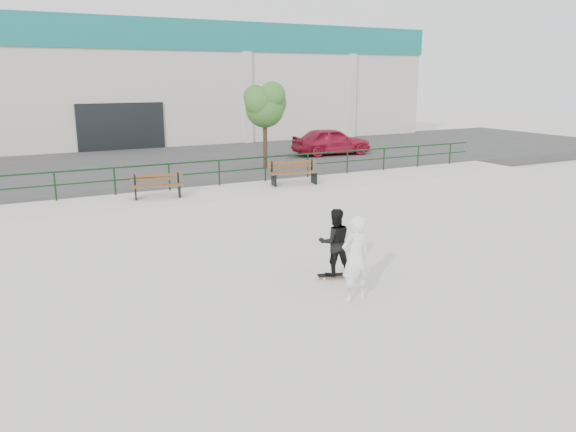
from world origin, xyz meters
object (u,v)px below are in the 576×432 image
bench_right (294,173)px  tree (265,104)px  skateboard (334,275)px  seated_skater (356,258)px  red_car (331,141)px  standing_skater (335,242)px  bench_left (157,186)px

bench_right → tree: size_ratio=0.53×
skateboard → seated_skater: (-0.33, -1.33, 0.86)m
tree → skateboard: bearing=-108.7°
bench_right → tree: bearing=89.6°
skateboard → seated_skater: size_ratio=0.43×
bench_right → seated_skater: (-3.92, -10.05, -0.02)m
bench_right → tree: tree is taller
red_car → standing_skater: bearing=154.4°
bench_right → red_car: size_ratio=0.48×
bench_left → bench_right: size_ratio=0.90×
skateboard → standing_skater: (0.00, 0.00, 0.83)m
standing_skater → seated_skater: seated_skater is taller
bench_left → red_car: red_car is taller
bench_left → bench_right: 5.46m
skateboard → standing_skater: size_ratio=0.50×
standing_skater → skateboard: bearing=106.0°
red_car → skateboard: size_ratio=5.39×
bench_right → standing_skater: size_ratio=1.30×
tree → skateboard: size_ratio=4.94×
red_car → skateboard: bearing=154.4°
skateboard → standing_skater: 0.83m
red_car → seated_skater: 19.55m
standing_skater → red_car: bearing=-105.8°
tree → skateboard: 14.06m
bench_left → seated_skater: bearing=-69.3°
tree → seated_skater: tree is taller
skateboard → tree: bearing=90.2°
bench_left → skateboard: bearing=-65.9°
tree → seated_skater: (-4.70, -14.26, -2.53)m
bench_right → tree: 4.97m
tree → red_car: 6.24m
skateboard → standing_skater: standing_skater is taller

